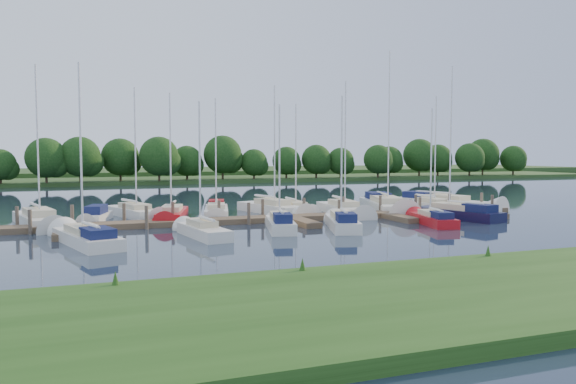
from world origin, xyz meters
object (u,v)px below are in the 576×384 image
object	(u,v)px
sailboat_n_5	(273,210)
sailboat_n_0	(39,222)
dock	(292,219)
motorboat	(96,217)
sailboat_s_2	(280,225)

from	to	relation	value
sailboat_n_5	sailboat_n_0	bearing A→B (deg)	-8.54
dock	sailboat_n_0	size ratio (longest dim) A/B	3.40
sailboat_n_0	sailboat_n_5	xyz separation A→B (m)	(18.23, 2.42, -0.00)
sailboat_n_0	motorboat	bearing A→B (deg)	-170.12
motorboat	sailboat_n_5	distance (m)	14.42
dock	motorboat	size ratio (longest dim) A/B	7.60
sailboat_n_5	sailboat_s_2	bearing A→B (deg)	58.01
dock	sailboat_n_0	bearing A→B (deg)	168.40
dock	sailboat_n_5	bearing A→B (deg)	85.58
sailboat_n_5	dock	bearing A→B (deg)	69.48
sailboat_n_0	dock	bearing A→B (deg)	154.01
sailboat_n_0	motorboat	distance (m)	4.19
sailboat_n_0	sailboat_n_5	world-z (taller)	sailboat_n_0
sailboat_n_5	motorboat	bearing A→B (deg)	-13.32
sailboat_n_0	sailboat_s_2	world-z (taller)	sailboat_n_0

